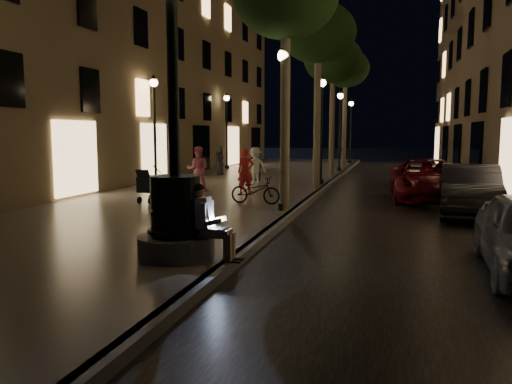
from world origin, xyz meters
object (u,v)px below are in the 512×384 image
(lamp_curb_b, at_px, (321,115))
(car_third, at_px, (428,180))
(pedestrian_pink, at_px, (198,169))
(pedestrian_blue, at_px, (258,164))
(tree_second, at_px, (318,35))
(pedestrian_red, at_px, (246,172))
(car_second, at_px, (470,191))
(lamp_curb_a, at_px, (283,106))
(lamp_curb_d, at_px, (351,123))
(fountain_lamppost, at_px, (175,202))
(stroller, at_px, (150,184))
(tree_far, at_px, (345,69))
(seated_man_laptop, at_px, (207,220))
(lamp_left_c, at_px, (227,121))
(lamp_left_b, at_px, (154,115))
(bicycle, at_px, (255,190))
(tree_third, at_px, (333,61))
(lamp_curb_c, at_px, (340,120))
(pedestrian_white, at_px, (255,166))
(pedestrian_dark, at_px, (219,160))

(lamp_curb_b, bearing_deg, car_third, -34.55)
(pedestrian_pink, xyz_separation_m, pedestrian_blue, (1.08, 4.97, -0.08))
(tree_second, distance_m, pedestrian_red, 6.35)
(pedestrian_red, height_order, pedestrian_pink, pedestrian_pink)
(pedestrian_pink, relative_size, pedestrian_blue, 1.10)
(car_second, height_order, pedestrian_blue, pedestrian_blue)
(lamp_curb_a, distance_m, lamp_curb_d, 24.00)
(fountain_lamppost, height_order, stroller, fountain_lamppost)
(fountain_lamppost, bearing_deg, pedestrian_pink, 109.66)
(lamp_curb_b, height_order, stroller, lamp_curb_b)
(lamp_curb_a, xyz_separation_m, car_second, (5.32, 1.63, -2.47))
(tree_second, relative_size, tree_far, 0.99)
(fountain_lamppost, bearing_deg, seated_man_laptop, 0.00)
(pedestrian_red, xyz_separation_m, pedestrian_pink, (-2.06, 0.46, 0.03))
(car_third, height_order, pedestrian_pink, pedestrian_pink)
(lamp_left_c, bearing_deg, seated_man_laptop, -72.32)
(pedestrian_red, bearing_deg, lamp_left_c, 79.50)
(lamp_left_b, bearing_deg, lamp_curb_a, -40.20)
(pedestrian_blue, bearing_deg, lamp_curb_b, 46.01)
(fountain_lamppost, height_order, pedestrian_red, fountain_lamppost)
(seated_man_laptop, bearing_deg, fountain_lamppost, 180.00)
(car_third, relative_size, bicycle, 3.27)
(tree_far, distance_m, car_second, 18.10)
(tree_third, xyz_separation_m, stroller, (-4.51, -11.60, -5.33))
(stroller, bearing_deg, lamp_curb_b, 64.64)
(lamp_curb_a, relative_size, car_second, 1.04)
(lamp_curb_b, height_order, lamp_curb_c, same)
(seated_man_laptop, distance_m, pedestrian_white, 13.06)
(lamp_curb_b, xyz_separation_m, stroller, (-4.51, -7.60, -2.43))
(lamp_curb_d, relative_size, stroller, 3.95)
(seated_man_laptop, height_order, tree_second, tree_second)
(pedestrian_blue, bearing_deg, lamp_left_c, 177.35)
(lamp_curb_a, bearing_deg, lamp_left_c, 113.93)
(tree_second, xyz_separation_m, pedestrian_white, (-2.82, 0.79, -5.31))
(lamp_left_b, height_order, car_second, lamp_left_b)
(lamp_curb_b, relative_size, car_second, 1.04)
(fountain_lamppost, xyz_separation_m, seated_man_laptop, (0.61, 0.00, -0.29))
(pedestrian_white, bearing_deg, fountain_lamppost, 57.36)
(car_third, height_order, pedestrian_dark, pedestrian_dark)
(lamp_curb_b, height_order, lamp_curb_d, same)
(stroller, distance_m, pedestrian_white, 6.64)
(tree_far, bearing_deg, lamp_curb_d, 90.76)
(pedestrian_pink, bearing_deg, lamp_left_c, -97.46)
(tree_third, relative_size, tree_far, 0.96)
(car_third, xyz_separation_m, bicycle, (-5.48, -3.94, -0.12))
(fountain_lamppost, bearing_deg, lamp_curb_a, 83.35)
(stroller, bearing_deg, lamp_left_b, 120.18)
(lamp_left_c, height_order, pedestrian_dark, lamp_left_c)
(pedestrian_pink, xyz_separation_m, pedestrian_white, (1.46, 3.07, -0.06))
(tree_far, height_order, lamp_curb_a, tree_far)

